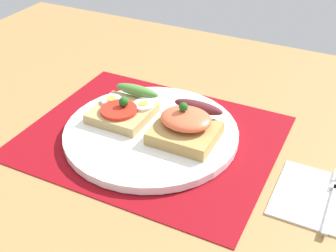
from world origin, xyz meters
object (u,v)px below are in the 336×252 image
sandwich_egg_tomato (125,108)px  napkin (326,200)px  plate (151,132)px  sandwich_salmon (187,124)px  fork (334,197)px

sandwich_egg_tomato → napkin: bearing=-7.5°
plate → sandwich_egg_tomato: sandwich_egg_tomato is taller
plate → sandwich_salmon: bearing=10.5°
fork → sandwich_salmon: bearing=171.6°
plate → sandwich_egg_tomato: 6.40cm
plate → fork: plate is taller
napkin → plate: bearing=174.5°
sandwich_salmon → napkin: size_ratio=0.75×
napkin → fork: (0.88, 0.36, 0.46)cm
plate → sandwich_egg_tomato: (-5.84, 1.74, 1.95)cm
plate → fork: bearing=-4.6°
plate → sandwich_egg_tomato: size_ratio=2.63×
sandwich_salmon → sandwich_egg_tomato: bearing=176.7°
plate → napkin: bearing=-5.5°
plate → sandwich_egg_tomato: bearing=163.4°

